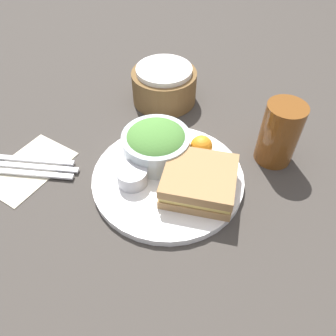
# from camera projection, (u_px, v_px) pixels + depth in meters

# --- Properties ---
(ground_plane) EXTENTS (4.00, 4.00, 0.00)m
(ground_plane) POSITION_uv_depth(u_px,v_px,m) (168.00, 180.00, 0.64)
(ground_plane) COLOR #3D3833
(plate) EXTENTS (0.29, 0.29, 0.02)m
(plate) POSITION_uv_depth(u_px,v_px,m) (168.00, 178.00, 0.64)
(plate) COLOR white
(plate) RESTS_ON ground_plane
(sandwich) EXTENTS (0.16, 0.15, 0.05)m
(sandwich) POSITION_uv_depth(u_px,v_px,m) (199.00, 181.00, 0.59)
(sandwich) COLOR #A37A4C
(sandwich) RESTS_ON plate
(salad_bowl) EXTENTS (0.13, 0.13, 0.07)m
(salad_bowl) POSITION_uv_depth(u_px,v_px,m) (156.00, 143.00, 0.64)
(salad_bowl) COLOR silver
(salad_bowl) RESTS_ON plate
(dressing_cup) EXTENTS (0.06, 0.06, 0.03)m
(dressing_cup) POSITION_uv_depth(u_px,v_px,m) (132.00, 176.00, 0.61)
(dressing_cup) COLOR #B7B7BC
(dressing_cup) RESTS_ON plate
(orange_wedge) EXTENTS (0.04, 0.04, 0.04)m
(orange_wedge) POSITION_uv_depth(u_px,v_px,m) (201.00, 146.00, 0.65)
(orange_wedge) COLOR orange
(orange_wedge) RESTS_ON plate
(drink_glass) EXTENTS (0.08, 0.08, 0.13)m
(drink_glass) POSITION_uv_depth(u_px,v_px,m) (279.00, 134.00, 0.64)
(drink_glass) COLOR brown
(drink_glass) RESTS_ON ground_plane
(bread_basket) EXTENTS (0.16, 0.16, 0.09)m
(bread_basket) POSITION_uv_depth(u_px,v_px,m) (164.00, 85.00, 0.79)
(bread_basket) COLOR brown
(bread_basket) RESTS_ON ground_plane
(napkin) EXTENTS (0.11, 0.17, 0.00)m
(napkin) POSITION_uv_depth(u_px,v_px,m) (29.00, 168.00, 0.66)
(napkin) COLOR beige
(napkin) RESTS_ON ground_plane
(fork) EXTENTS (0.18, 0.10, 0.01)m
(fork) POSITION_uv_depth(u_px,v_px,m) (25.00, 173.00, 0.65)
(fork) COLOR silver
(fork) RESTS_ON napkin
(knife) EXTENTS (0.19, 0.10, 0.01)m
(knife) POSITION_uv_depth(u_px,v_px,m) (28.00, 166.00, 0.66)
(knife) COLOR silver
(knife) RESTS_ON napkin
(spoon) EXTENTS (0.17, 0.09, 0.01)m
(spoon) POSITION_uv_depth(u_px,v_px,m) (32.00, 160.00, 0.67)
(spoon) COLOR silver
(spoon) RESTS_ON napkin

